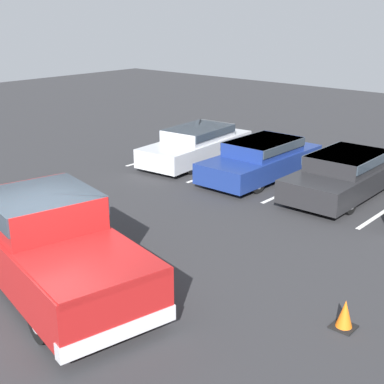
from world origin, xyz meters
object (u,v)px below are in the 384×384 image
object	(u,v)px
parked_sedan_c	(345,173)
pickup_truck	(50,244)
parked_sedan_a	(197,143)
parked_sedan_b	(262,158)
traffic_cone	(345,315)

from	to	relation	value
parked_sedan_c	pickup_truck	bearing A→B (deg)	-11.81
parked_sedan_a	parked_sedan_b	distance (m)	2.86
parked_sedan_b	parked_sedan_c	world-z (taller)	parked_sedan_c
pickup_truck	parked_sedan_a	distance (m)	9.67
pickup_truck	parked_sedan_c	bearing A→B (deg)	90.84
pickup_truck	parked_sedan_b	xyz separation A→B (m)	(-1.07, 8.71, -0.26)
traffic_cone	parked_sedan_a	bearing A→B (deg)	144.22
pickup_truck	parked_sedan_c	xyz separation A→B (m)	(1.73, 8.90, -0.24)
parked_sedan_a	traffic_cone	xyz separation A→B (m)	(8.88, -6.40, -0.41)
parked_sedan_b	parked_sedan_c	bearing A→B (deg)	93.65
parked_sedan_c	traffic_cone	bearing A→B (deg)	25.69
pickup_truck	parked_sedan_a	world-z (taller)	pickup_truck
parked_sedan_a	parked_sedan_c	xyz separation A→B (m)	(5.66, 0.07, 0.02)
pickup_truck	parked_sedan_c	distance (m)	9.07
pickup_truck	parked_sedan_a	bearing A→B (deg)	125.81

